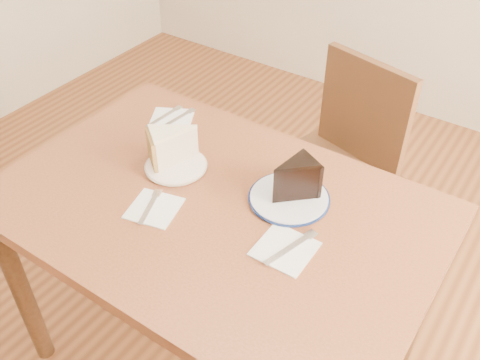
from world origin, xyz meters
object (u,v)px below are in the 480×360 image
(plate_navy, at_px, (289,198))
(carrot_cake, at_px, (176,146))
(table, at_px, (215,230))
(chair_far, at_px, (333,169))
(chocolate_cake, at_px, (292,182))
(plate_cream, at_px, (176,166))

(plate_navy, xyz_separation_m, carrot_cake, (-0.36, -0.04, 0.05))
(table, height_order, carrot_cake, carrot_cake)
(plate_navy, distance_m, carrot_cake, 0.37)
(table, xyz_separation_m, plate_navy, (0.16, 0.13, 0.10))
(plate_navy, height_order, carrot_cake, carrot_cake)
(chair_far, xyz_separation_m, carrot_cake, (-0.28, -0.54, 0.31))
(chocolate_cake, bearing_deg, plate_cream, 37.94)
(table, height_order, plate_navy, plate_navy)
(table, distance_m, plate_navy, 0.23)
(plate_cream, bearing_deg, carrot_cake, 123.11)
(chair_far, relative_size, plate_navy, 4.15)
(plate_cream, relative_size, carrot_cake, 1.31)
(chair_far, distance_m, carrot_cake, 0.68)
(chair_far, height_order, plate_cream, chair_far)
(plate_cream, xyz_separation_m, plate_navy, (0.35, 0.06, 0.00))
(table, relative_size, chocolate_cake, 10.09)
(table, xyz_separation_m, plate_cream, (-0.19, 0.07, 0.10))
(carrot_cake, bearing_deg, chair_far, 99.48)
(plate_cream, relative_size, plate_navy, 0.82)
(chair_far, xyz_separation_m, plate_navy, (0.08, -0.50, 0.26))
(plate_cream, xyz_separation_m, chocolate_cake, (0.35, 0.07, 0.06))
(carrot_cake, distance_m, chocolate_cake, 0.37)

